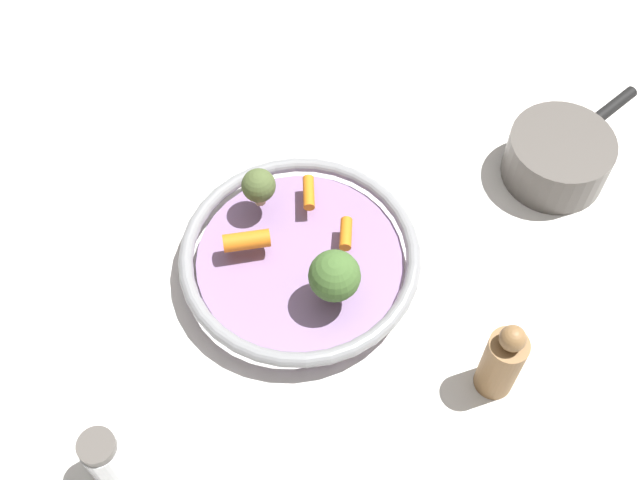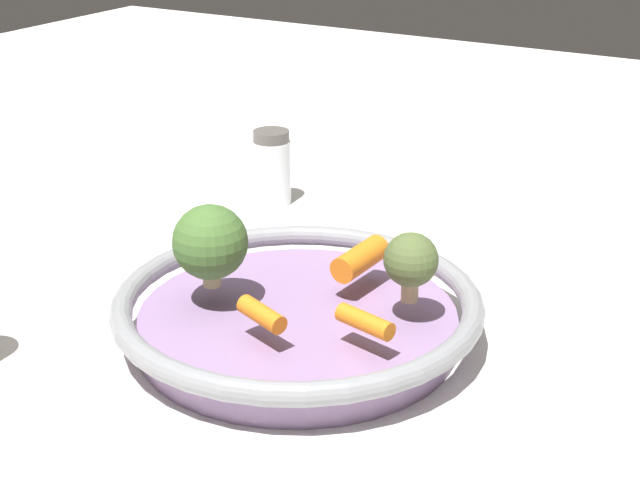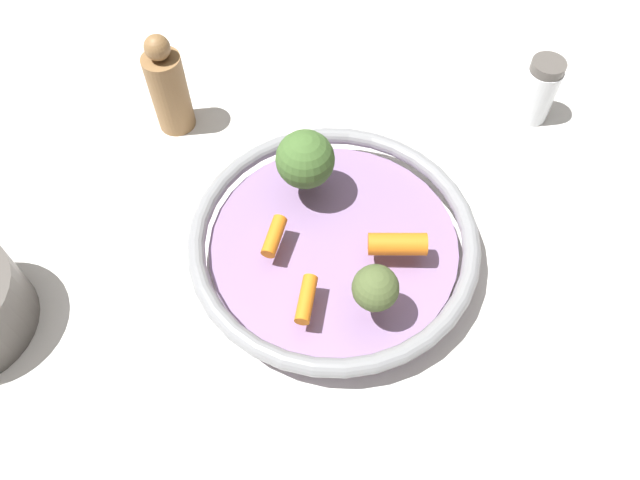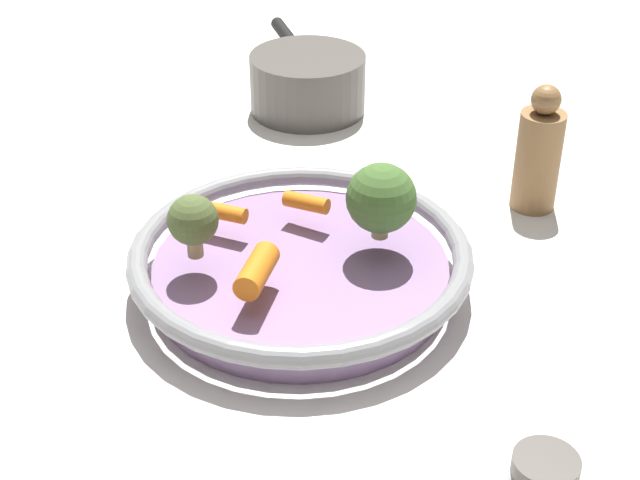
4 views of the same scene
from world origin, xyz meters
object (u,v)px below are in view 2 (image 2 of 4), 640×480
object	(u,v)px
broccoli_floret_mid	(411,261)
broccoli_floret_edge	(210,242)
baby_carrot_left	(365,322)
baby_carrot_back	(262,314)
baby_carrot_center	(360,259)
serving_bowl	(298,315)
salt_shaker	(272,168)

from	to	relation	value
broccoli_floret_mid	broccoli_floret_edge	size ratio (longest dim) A/B	0.82
baby_carrot_left	baby_carrot_back	bearing A→B (deg)	-68.22
baby_carrot_back	baby_carrot_center	world-z (taller)	baby_carrot_center
broccoli_floret_mid	broccoli_floret_edge	world-z (taller)	broccoli_floret_edge
serving_bowl	baby_carrot_center	world-z (taller)	baby_carrot_center
broccoli_floret_mid	broccoli_floret_edge	xyz separation A→B (m)	(0.05, -0.15, 0.00)
broccoli_floret_mid	serving_bowl	bearing A→B (deg)	-70.08
baby_carrot_back	broccoli_floret_mid	distance (m)	0.12
baby_carrot_left	broccoli_floret_edge	bearing A→B (deg)	-92.33
baby_carrot_center	broccoli_floret_mid	distance (m)	0.07
serving_bowl	broccoli_floret_edge	bearing A→B (deg)	-68.83
serving_bowl	baby_carrot_left	size ratio (longest dim) A/B	6.36
broccoli_floret_edge	baby_carrot_back	bearing A→B (deg)	64.14
broccoli_floret_mid	salt_shaker	bearing A→B (deg)	-129.57
baby_carrot_back	broccoli_floret_edge	bearing A→B (deg)	-115.86
serving_bowl	broccoli_floret_mid	size ratio (longest dim) A/B	5.30
baby_carrot_center	baby_carrot_left	bearing A→B (deg)	30.16
serving_bowl	baby_carrot_back	world-z (taller)	baby_carrot_back
broccoli_floret_mid	salt_shaker	size ratio (longest dim) A/B	0.67
baby_carrot_center	broccoli_floret_edge	xyz separation A→B (m)	(0.08, -0.09, 0.03)
serving_bowl	baby_carrot_left	xyz separation A→B (m)	(0.03, 0.08, 0.03)
baby_carrot_back	baby_carrot_center	xyz separation A→B (m)	(-0.12, 0.02, 0.00)
baby_carrot_left	salt_shaker	xyz separation A→B (m)	(-0.29, -0.27, -0.01)
baby_carrot_center	broccoli_floret_edge	bearing A→B (deg)	-46.33
broccoli_floret_edge	salt_shaker	size ratio (longest dim) A/B	0.82
baby_carrot_center	baby_carrot_left	world-z (taller)	baby_carrot_center
salt_shaker	baby_carrot_back	bearing A→B (deg)	31.91
baby_carrot_back	baby_carrot_left	size ratio (longest dim) A/B	0.91
broccoli_floret_mid	salt_shaker	world-z (taller)	broccoli_floret_mid
baby_carrot_left	broccoli_floret_mid	bearing A→B (deg)	173.73
baby_carrot_center	salt_shaker	size ratio (longest dim) A/B	0.68
baby_carrot_left	baby_carrot_center	bearing A→B (deg)	-149.84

